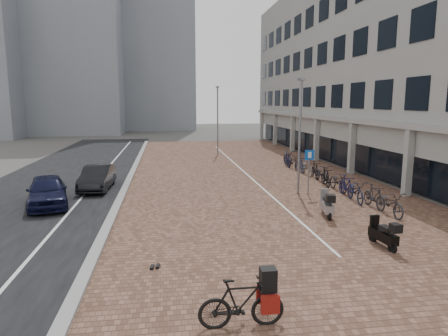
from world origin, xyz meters
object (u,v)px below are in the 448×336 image
Objects in this scene: car_dark at (97,178)px; hero_bike at (241,302)px; scooter_mid at (383,233)px; parking_sign at (309,166)px; car_navy at (47,191)px; scooter_front at (327,204)px.

car_dark is 2.15× the size of hero_bike.
parking_sign is at bearing 83.12° from scooter_mid.
car_navy is at bearing -114.65° from car_dark.
car_navy is 13.97m from scooter_mid.
hero_bike is (5.11, -14.04, -0.07)m from car_dark.
hero_bike is at bearing -122.62° from parking_sign.
car_navy is 2.89× the size of scooter_mid.
parking_sign reaches higher than hero_bike.
car_dark is at bearing 47.94° from car_navy.
car_dark reaches higher than scooter_mid.
scooter_mid is (12.10, -6.97, -0.21)m from car_navy.
car_dark reaches higher than hero_bike.
car_navy reaches higher than car_dark.
parking_sign is at bearing -14.51° from car_navy.
scooter_mid is at bearing -41.84° from car_dark.
scooter_front is (11.69, -3.44, -0.15)m from car_navy.
scooter_front is at bearing 90.68° from scooter_mid.
car_dark is 1.68× the size of parking_sign.
scooter_front reaches higher than scooter_mid.
scooter_mid is at bearing -96.93° from parking_sign.
car_dark is 2.78× the size of scooter_mid.
parking_sign is at bearing -26.03° from hero_bike.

